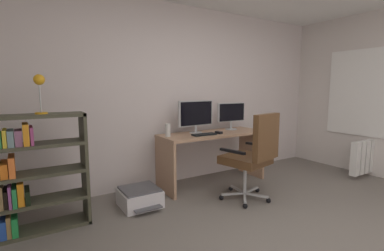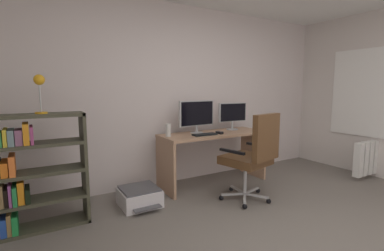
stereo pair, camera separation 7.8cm
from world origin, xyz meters
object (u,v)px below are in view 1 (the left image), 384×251
Objects in this scene: desktop_speaker at (168,130)px; computer_mouse at (219,133)px; keyboard at (204,134)px; printer at (140,197)px; bookshelf at (25,176)px; radiator at (367,156)px; office_chair at (253,153)px; desk_lamp at (39,86)px; desk at (213,146)px; monitor_secondary at (231,113)px; monitor_main at (196,114)px.

computer_mouse is at bearing -13.77° from desktop_speaker.
keyboard reaches higher than printer.
bookshelf reaches higher than keyboard.
office_chair is at bearing 174.24° from radiator.
desktop_speaker is 0.46× the size of desk_lamp.
bookshelf reaches higher than computer_mouse.
desk reaches higher than radiator.
printer is (0.96, 0.02, -1.30)m from desk_lamp.
desk is 0.75m from desktop_speaker.
desk_lamp is at bearing -178.76° from printer.
monitor_secondary is 1.87m from printer.
desk is 1.30m from printer.
printer is at bearing 1.08° from bookshelf.
monitor_main is at bearing 128.80° from computer_mouse.
keyboard is 0.73m from office_chair.
keyboard is at bearing -90.35° from monitor_main.
office_chair is 2.43m from bookshelf.
monitor_secondary reaches higher than bookshelf.
computer_mouse reaches higher than printer.
monitor_secondary reaches higher than radiator.
desk is 4.23× the size of desk_lamp.
monitor_main is at bearing 16.67° from printer.
radiator is (4.60, -0.80, -0.25)m from bookshelf.
monitor_secondary is 0.96× the size of printer.
monitor_main is 2.82m from radiator.
desktop_speaker is at bearing -177.55° from monitor_secondary.
desk is 3.03× the size of printer.
desk is 0.79m from office_chair.
computer_mouse is at bearing 2.41° from desk_lamp.
monitor_main is 0.53× the size of office_chair.
desk is 2.50m from radiator.
keyboard is (-0.00, -0.21, -0.26)m from monitor_main.
desk is 9.20× the size of desktop_speaker.
monitor_main is 0.50× the size of bookshelf.
monitor_secondary is at bearing 0.01° from monitor_main.
bookshelf is at bearing -174.71° from desk.
monitor_secondary reaches higher than desk.
printer is (-0.50, -0.24, -0.73)m from desktop_speaker.
radiator is at bearing -19.29° from keyboard.
monitor_main is at bearing 5.78° from desktop_speaker.
office_chair reaches higher than computer_mouse.
bookshelf is 1.22m from printer.
keyboard is 0.30× the size of bookshelf.
desk is 1.37× the size of bookshelf.
monitor_secondary is at bearing 18.70° from keyboard.
desktop_speaker is (-0.47, -0.05, -0.18)m from monitor_main.
desktop_speaker is at bearing 25.83° from printer.
monitor_main reaches higher than bookshelf.
radiator is (2.97, -1.06, -0.52)m from desktop_speaker.
monitor_secondary is 0.52m from computer_mouse.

